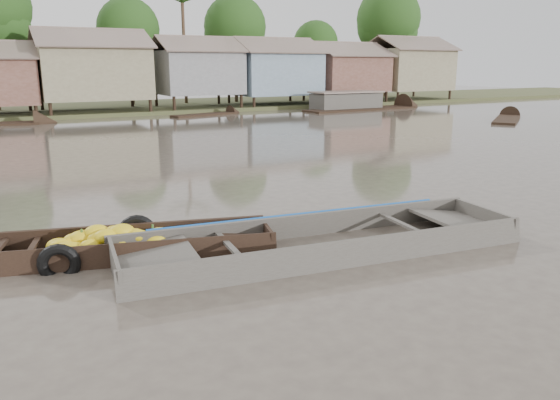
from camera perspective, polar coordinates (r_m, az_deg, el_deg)
name	(u,v)px	position (r m, az deg, el deg)	size (l,w,h in m)	color
ground	(277,264)	(9.05, -0.35, -6.72)	(120.00, 120.00, 0.00)	#4E443C
riverbank	(94,66)	(39.94, -18.87, 13.14)	(120.00, 12.47, 10.22)	#384723
banana_boat	(109,247)	(9.83, -17.48, -4.72)	(5.65, 2.70, 0.77)	black
viewer_boat	(323,247)	(9.71, 4.53, -4.95)	(7.38, 2.72, 0.58)	#45403B
distant_boats	(315,109)	(37.20, 3.67, 9.46)	(33.30, 14.69, 1.38)	black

